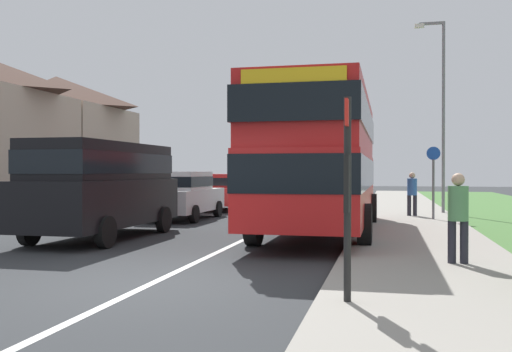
% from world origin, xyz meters
% --- Properties ---
extents(ground_plane, '(120.00, 120.00, 0.00)m').
position_xyz_m(ground_plane, '(0.00, 0.00, 0.00)').
color(ground_plane, '#2D3033').
extents(lane_marking_centre, '(0.14, 60.00, 0.01)m').
position_xyz_m(lane_marking_centre, '(0.00, 8.00, 0.00)').
color(lane_marking_centre, silver).
rests_on(lane_marking_centre, ground_plane).
extents(pavement_near_side, '(3.20, 68.00, 0.12)m').
position_xyz_m(pavement_near_side, '(4.20, 6.00, 0.06)').
color(pavement_near_side, gray).
rests_on(pavement_near_side, ground_plane).
extents(double_decker_bus, '(2.80, 9.60, 3.70)m').
position_xyz_m(double_decker_bus, '(1.74, 7.30, 2.14)').
color(double_decker_bus, red).
rests_on(double_decker_bus, ground_plane).
extents(parked_van_black, '(2.11, 5.37, 2.41)m').
position_xyz_m(parked_van_black, '(-3.54, 5.15, 1.42)').
color(parked_van_black, black).
rests_on(parked_van_black, ground_plane).
extents(parked_car_white, '(1.91, 4.30, 1.69)m').
position_xyz_m(parked_car_white, '(-3.57, 10.97, 0.93)').
color(parked_car_white, silver).
rests_on(parked_car_white, ground_plane).
extents(parked_car_red, '(1.94, 4.01, 1.59)m').
position_xyz_m(parked_car_red, '(-3.63, 15.82, 0.88)').
color(parked_car_red, '#B21E1E').
rests_on(parked_car_red, ground_plane).
extents(parked_car_silver, '(1.87, 4.43, 1.75)m').
position_xyz_m(parked_car_silver, '(-3.55, 21.36, 0.95)').
color(parked_car_silver, '#B7B7BC').
rests_on(parked_car_silver, ground_plane).
extents(pedestrian_at_stop, '(0.34, 0.34, 1.67)m').
position_xyz_m(pedestrian_at_stop, '(4.65, 2.31, 0.98)').
color(pedestrian_at_stop, '#23232D').
rests_on(pedestrian_at_stop, ground_plane).
extents(pedestrian_walking_away, '(0.34, 0.34, 1.67)m').
position_xyz_m(pedestrian_walking_away, '(4.33, 13.03, 0.98)').
color(pedestrian_walking_away, '#23232D').
rests_on(pedestrian_walking_away, ground_plane).
extents(bus_stop_sign, '(0.09, 0.52, 2.60)m').
position_xyz_m(bus_stop_sign, '(3.00, -1.00, 1.54)').
color(bus_stop_sign, black).
rests_on(bus_stop_sign, ground_plane).
extents(cycle_route_sign, '(0.44, 0.08, 2.52)m').
position_xyz_m(cycle_route_sign, '(4.95, 11.64, 1.43)').
color(cycle_route_sign, slate).
rests_on(cycle_route_sign, ground_plane).
extents(street_lamp_mid, '(1.14, 0.20, 7.47)m').
position_xyz_m(street_lamp_mid, '(5.46, 14.95, 4.28)').
color(street_lamp_mid, slate).
rests_on(street_lamp_mid, ground_plane).
extents(house_terrace_far_side, '(7.05, 13.16, 7.02)m').
position_xyz_m(house_terrace_far_side, '(-14.57, 17.10, 3.51)').
color(house_terrace_far_side, tan).
rests_on(house_terrace_far_side, ground_plane).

